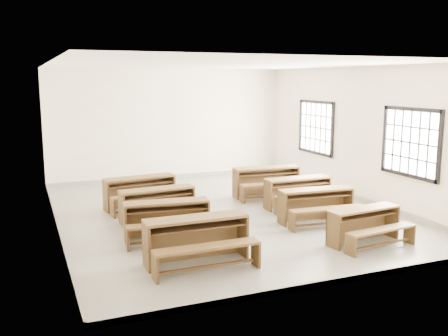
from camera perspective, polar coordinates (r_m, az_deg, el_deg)
name	(u,v)px	position (r m, az deg, el deg)	size (l,w,h in m)	color
room	(228,115)	(10.70, 0.45, 6.07)	(8.50, 8.50, 3.20)	gray
desk_set_0	(197,237)	(7.97, -3.06, -7.87)	(1.66, 0.87, 0.75)	brown
desk_set_1	(167,217)	(9.23, -6.52, -5.60)	(1.64, 0.99, 0.70)	brown
desk_set_2	(158,202)	(10.34, -7.53, -3.93)	(1.60, 0.92, 0.69)	brown
desk_set_3	(141,190)	(11.46, -9.52, -2.51)	(1.70, 1.02, 0.72)	brown
desk_set_4	(365,223)	(9.28, 15.85, -6.06)	(1.49, 0.88, 0.64)	brown
desk_set_5	(317,203)	(10.38, 10.58, -3.95)	(1.61, 0.92, 0.70)	brown
desk_set_6	(299,190)	(11.47, 8.54, -2.54)	(1.57, 0.84, 0.70)	brown
desk_set_7	(267,180)	(12.48, 4.92, -1.32)	(1.72, 1.00, 0.74)	brown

